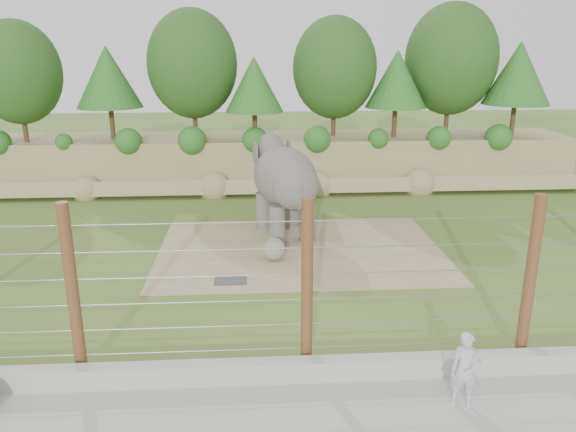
{
  "coord_description": "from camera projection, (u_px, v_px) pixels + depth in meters",
  "views": [
    {
      "loc": [
        -1.12,
        -15.66,
        7.09
      ],
      "look_at": [
        0.0,
        2.0,
        1.6
      ],
      "focal_mm": 35.0,
      "sensor_mm": 36.0,
      "label": 1
    }
  ],
  "objects": [
    {
      "name": "back_embankment",
      "position": [
        286.0,
        108.0,
        28.04
      ],
      "size": [
        30.0,
        5.52,
        8.77
      ],
      "color": "#947F57",
      "rests_on": "ground"
    },
    {
      "name": "dirt_patch",
      "position": [
        300.0,
        250.0,
        19.98
      ],
      "size": [
        10.0,
        7.0,
        0.02
      ],
      "primitive_type": "cube",
      "color": "#9B8A62",
      "rests_on": "ground"
    },
    {
      "name": "stone_ball",
      "position": [
        274.0,
        249.0,
        18.93
      ],
      "size": [
        0.79,
        0.79,
        0.79
      ],
      "primitive_type": "sphere",
      "color": "gray",
      "rests_on": "dirt_patch"
    },
    {
      "name": "drain_grate",
      "position": [
        230.0,
        281.0,
        17.33
      ],
      "size": [
        1.0,
        0.6,
        0.03
      ],
      "primitive_type": "cube",
      "color": "#262628",
      "rests_on": "dirt_patch"
    },
    {
      "name": "retaining_wall",
      "position": [
        308.0,
        370.0,
        12.25
      ],
      "size": [
        26.0,
        0.35,
        0.5
      ],
      "primitive_type": "cube",
      "color": "#AFADA2",
      "rests_on": "ground"
    },
    {
      "name": "elephant",
      "position": [
        285.0,
        191.0,
        20.95
      ],
      "size": [
        2.89,
        4.74,
        3.57
      ],
      "primitive_type": null,
      "rotation": [
        0.0,
        0.0,
        0.24
      ],
      "color": "#56514D",
      "rests_on": "ground"
    },
    {
      "name": "zookeeper",
      "position": [
        465.0,
        370.0,
        11.21
      ],
      "size": [
        0.66,
        0.5,
        1.61
      ],
      "primitive_type": "imported",
      "rotation": [
        0.0,
        0.0,
        -0.21
      ],
      "color": "#B9BDC4",
      "rests_on": "walkway"
    },
    {
      "name": "ground",
      "position": [
        292.0,
        285.0,
        17.09
      ],
      "size": [
        90.0,
        90.0,
        0.0
      ],
      "primitive_type": "plane",
      "color": "#4A6B24",
      "rests_on": "ground"
    },
    {
      "name": "barrier_fence",
      "position": [
        307.0,
        287.0,
        12.21
      ],
      "size": [
        20.26,
        0.26,
        4.0
      ],
      "color": "#5E2D1A",
      "rests_on": "ground"
    }
  ]
}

